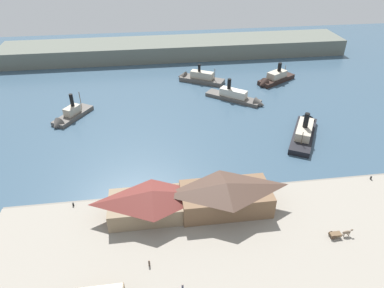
# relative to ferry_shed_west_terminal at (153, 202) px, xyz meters

# --- Properties ---
(ground_plane) EXTENTS (320.00, 320.00, 0.00)m
(ground_plane) POSITION_rel_ferry_shed_west_terminal_xyz_m (17.56, 10.63, -4.82)
(ground_plane) COLOR #385166
(quay_promenade) EXTENTS (110.00, 36.00, 1.20)m
(quay_promenade) POSITION_rel_ferry_shed_west_terminal_xyz_m (17.56, -11.37, -4.22)
(quay_promenade) COLOR gray
(quay_promenade) RESTS_ON ground
(seawall_edge) EXTENTS (110.00, 0.80, 1.00)m
(seawall_edge) POSITION_rel_ferry_shed_west_terminal_xyz_m (17.56, 7.03, -4.32)
(seawall_edge) COLOR slate
(seawall_edge) RESTS_ON ground
(ferry_shed_west_terminal) EXTENTS (21.50, 10.89, 7.14)m
(ferry_shed_west_terminal) POSITION_rel_ferry_shed_west_terminal_xyz_m (0.00, 0.00, 0.00)
(ferry_shed_west_terminal) COLOR #847056
(ferry_shed_west_terminal) RESTS_ON quay_promenade
(ferry_shed_customs_shed) EXTENTS (22.26, 11.27, 7.77)m
(ferry_shed_customs_shed) POSITION_rel_ferry_shed_west_terminal_xyz_m (17.79, -0.35, 0.31)
(ferry_shed_customs_shed) COLOR brown
(ferry_shed_customs_shed) RESTS_ON quay_promenade
(horse_cart) EXTENTS (5.45, 1.44, 1.87)m
(horse_cart) POSITION_rel_ferry_shed_west_terminal_xyz_m (41.58, -13.15, -2.69)
(horse_cart) COLOR brown
(horse_cart) RESTS_ON quay_promenade
(pedestrian_walking_west) EXTENTS (0.39, 0.39, 1.60)m
(pedestrian_walking_west) POSITION_rel_ferry_shed_west_terminal_xyz_m (4.69, -21.82, -2.90)
(pedestrian_walking_west) COLOR #33384C
(pedestrian_walking_west) RESTS_ON quay_promenade
(pedestrian_near_west_shed) EXTENTS (0.39, 0.39, 1.59)m
(pedestrian_near_west_shed) POSITION_rel_ferry_shed_west_terminal_xyz_m (-1.54, -15.26, -2.90)
(pedestrian_near_west_shed) COLOR #4C3D33
(pedestrian_near_west_shed) RESTS_ON quay_promenade
(mooring_post_west) EXTENTS (0.44, 0.44, 0.90)m
(mooring_post_west) POSITION_rel_ferry_shed_west_terminal_xyz_m (-19.93, 5.43, -3.17)
(mooring_post_west) COLOR black
(mooring_post_west) RESTS_ON quay_promenade
(mooring_post_east) EXTENTS (0.44, 0.44, 0.90)m
(mooring_post_east) POSITION_rel_ferry_shed_west_terminal_xyz_m (60.36, 5.25, -3.17)
(mooring_post_east) COLOR black
(mooring_post_east) RESTS_ON quay_promenade
(ferry_outer_harbor) EXTENTS (14.34, 18.54, 10.80)m
(ferry_outer_harbor) POSITION_rel_ferry_shed_west_terminal_xyz_m (-28.66, 53.98, -3.47)
(ferry_outer_harbor) COLOR #514C47
(ferry_outer_harbor) RESTS_ON ground
(ferry_approaching_east) EXTENTS (20.71, 15.81, 10.22)m
(ferry_approaching_east) POSITION_rel_ferry_shed_west_terminal_xyz_m (57.03, 77.45, -3.13)
(ferry_approaching_east) COLOR black
(ferry_approaching_east) RESTS_ON ground
(ferry_mid_harbor) EXTENTS (22.76, 19.47, 10.25)m
(ferry_mid_harbor) POSITION_rel_ferry_shed_west_terminal_xyz_m (37.20, 61.09, -3.35)
(ferry_mid_harbor) COLOR #514C47
(ferry_mid_harbor) RESTS_ON ground
(ferry_moored_west) EXTENTS (21.76, 15.78, 9.97)m
(ferry_moored_west) POSITION_rel_ferry_shed_west_terminal_xyz_m (23.19, 83.86, -3.26)
(ferry_moored_west) COLOR #514C47
(ferry_moored_west) RESTS_ON ground
(ferry_near_quay) EXTENTS (18.25, 25.70, 11.62)m
(ferry_near_quay) POSITION_rel_ferry_shed_west_terminal_xyz_m (52.83, 32.95, -3.14)
(ferry_near_quay) COLOR black
(ferry_near_quay) RESTS_ON ground
(far_headland) EXTENTS (180.00, 24.00, 8.00)m
(far_headland) POSITION_rel_ferry_shed_west_terminal_xyz_m (17.56, 120.63, -0.82)
(far_headland) COLOR #60665B
(far_headland) RESTS_ON ground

